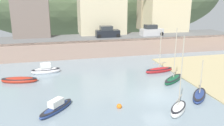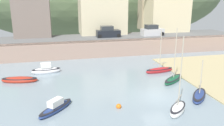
# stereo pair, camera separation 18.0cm
# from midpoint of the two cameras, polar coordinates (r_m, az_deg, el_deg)

# --- Properties ---
(quay_seawall) EXTENTS (48.00, 9.40, 2.40)m
(quay_seawall) POSITION_cam_midpoint_polar(r_m,az_deg,el_deg) (38.69, 0.08, 4.02)
(quay_seawall) COLOR gray
(quay_seawall) RESTS_ON ground
(waterfront_building_left) EXTENTS (6.41, 6.19, 10.59)m
(waterfront_building_left) POSITION_cam_midpoint_polar(r_m,az_deg,el_deg) (44.64, -19.17, 13.07)
(waterfront_building_left) COLOR #73655C
(waterfront_building_left) RESTS_ON ground
(waterfront_building_centre) EXTENTS (8.82, 5.79, 11.87)m
(waterfront_building_centre) POSITION_cam_midpoint_polar(r_m,az_deg,el_deg) (45.33, -2.73, 14.73)
(waterfront_building_centre) COLOR beige
(waterfront_building_centre) RESTS_ON ground
(waterfront_building_right) EXTENTS (8.33, 5.47, 10.48)m
(waterfront_building_right) POSITION_cam_midpoint_polar(r_m,az_deg,el_deg) (49.66, 12.90, 13.66)
(waterfront_building_right) COLOR beige
(waterfront_building_right) RESTS_ON ground
(sailboat_tall_mast) EXTENTS (4.18, 2.05, 0.74)m
(sailboat_tall_mast) POSITION_cam_midpoint_polar(r_m,az_deg,el_deg) (28.44, -21.66, -3.84)
(sailboat_tall_mast) COLOR #A92A1B
(sailboat_tall_mast) RESTS_ON ground
(fishing_boat_green) EXTENTS (3.93, 1.57, 5.53)m
(fishing_boat_green) POSITION_cam_midpoint_polar(r_m,az_deg,el_deg) (30.46, 11.16, -1.66)
(fishing_boat_green) COLOR #A51E22
(fishing_boat_green) RESTS_ON ground
(motorboat_with_cabin) EXTENTS (3.72, 3.27, 6.15)m
(motorboat_with_cabin) POSITION_cam_midpoint_polar(r_m,az_deg,el_deg) (27.62, 14.42, -3.75)
(motorboat_with_cabin) COLOR #154F31
(motorboat_with_cabin) RESTS_ON ground
(sailboat_blue_trim) EXTENTS (2.69, 2.72, 6.57)m
(sailboat_blue_trim) POSITION_cam_midpoint_polar(r_m,az_deg,el_deg) (20.51, 15.49, -10.58)
(sailboat_blue_trim) COLOR white
(sailboat_blue_trim) RESTS_ON ground
(sailboat_far_left) EXTENTS (3.65, 1.52, 1.45)m
(sailboat_far_left) POSITION_cam_midpoint_polar(r_m,az_deg,el_deg) (30.68, -15.86, -1.67)
(sailboat_far_left) COLOR white
(sailboat_far_left) RESTS_ON ground
(sailboat_nearest_shore) EXTENTS (3.22, 3.50, 3.85)m
(sailboat_nearest_shore) POSITION_cam_midpoint_polar(r_m,az_deg,el_deg) (23.95, 20.15, -7.35)
(sailboat_nearest_shore) COLOR navy
(sailboat_nearest_shore) RESTS_ON ground
(dinghy_open_wooden) EXTENTS (3.29, 3.53, 1.17)m
(dinghy_open_wooden) POSITION_cam_midpoint_polar(r_m,az_deg,el_deg) (20.59, -13.55, -10.47)
(dinghy_open_wooden) COLOR navy
(dinghy_open_wooden) RESTS_ON ground
(parked_car_near_slipway) EXTENTS (4.10, 1.82, 1.95)m
(parked_car_near_slipway) POSITION_cam_midpoint_polar(r_m,az_deg,el_deg) (41.39, -1.27, 7.39)
(parked_car_near_slipway) COLOR black
(parked_car_near_slipway) RESTS_ON ground
(parked_car_by_wall) EXTENTS (4.21, 1.98, 1.95)m
(parked_car_by_wall) POSITION_cam_midpoint_polar(r_m,az_deg,el_deg) (43.91, 9.39, 7.67)
(parked_car_by_wall) COLOR #B5B6B9
(parked_car_by_wall) RESTS_ON ground
(mooring_buoy) EXTENTS (0.46, 0.46, 0.46)m
(mooring_buoy) POSITION_cam_midpoint_polar(r_m,az_deg,el_deg) (20.61, 1.50, -10.43)
(mooring_buoy) COLOR orange
(mooring_buoy) RESTS_ON ground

